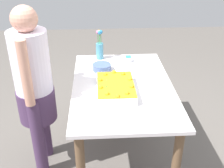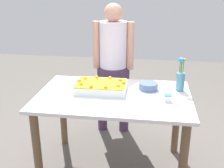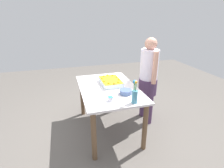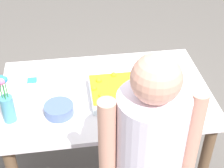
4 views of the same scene
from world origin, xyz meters
TOP-DOWN VIEW (x-y plane):
  - ground_plane at (0.00, 0.00)m, footprint 8.00×8.00m
  - dining_table at (0.00, 0.00)m, footprint 1.35×0.87m
  - sheet_cake at (-0.12, 0.07)m, footprint 0.45×0.30m
  - serving_plate_with_slice at (0.46, -0.10)m, footprint 0.20×0.20m
  - cake_knife at (-0.51, -0.24)m, footprint 0.22×0.04m
  - flower_vase at (0.58, 0.19)m, footprint 0.08×0.08m
  - fruit_bowl at (0.30, 0.17)m, footprint 0.17×0.17m
  - person_standing at (-0.11, 0.73)m, footprint 0.45×0.31m

SIDE VIEW (x-z plane):
  - ground_plane at x=0.00m, z-range 0.00..0.00m
  - dining_table at x=0.00m, z-range 0.26..1.02m
  - cake_knife at x=-0.51m, z-range 0.77..0.77m
  - serving_plate_with_slice at x=0.46m, z-range 0.75..0.82m
  - fruit_bowl at x=0.30m, z-range 0.77..0.83m
  - sheet_cake at x=-0.12m, z-range 0.76..0.86m
  - person_standing at x=-0.11m, z-range 0.11..1.60m
  - flower_vase at x=0.58m, z-range 0.73..1.04m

